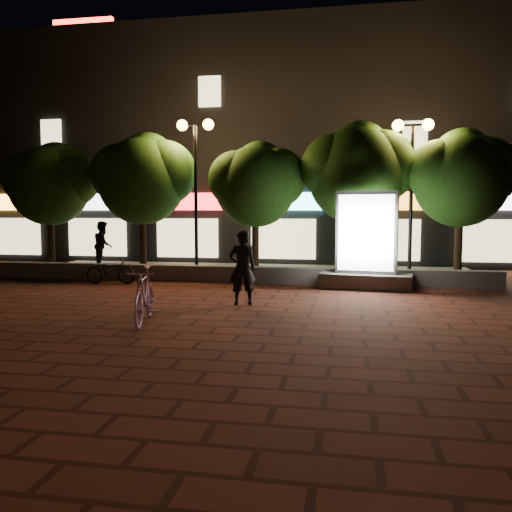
% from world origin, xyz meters
% --- Properties ---
extents(ground, '(80.00, 80.00, 0.00)m').
position_xyz_m(ground, '(0.00, 0.00, 0.00)').
color(ground, maroon).
rests_on(ground, ground).
extents(retaining_wall, '(16.00, 0.45, 0.50)m').
position_xyz_m(retaining_wall, '(0.00, 4.00, 0.25)').
color(retaining_wall, slate).
rests_on(retaining_wall, ground).
extents(sidewalk, '(16.00, 5.00, 0.08)m').
position_xyz_m(sidewalk, '(0.00, 6.50, 0.04)').
color(sidewalk, slate).
rests_on(sidewalk, ground).
extents(building_block, '(28.00, 8.12, 11.30)m').
position_xyz_m(building_block, '(-0.01, 12.99, 5.00)').
color(building_block, black).
rests_on(building_block, ground).
extents(tree_far_left, '(3.36, 2.80, 4.63)m').
position_xyz_m(tree_far_left, '(-6.95, 5.46, 3.29)').
color(tree_far_left, black).
rests_on(tree_far_left, sidewalk).
extents(tree_left, '(3.60, 3.00, 4.89)m').
position_xyz_m(tree_left, '(-3.45, 5.46, 3.44)').
color(tree_left, black).
rests_on(tree_left, sidewalk).
extents(tree_mid, '(3.24, 2.70, 4.50)m').
position_xyz_m(tree_mid, '(0.55, 5.46, 3.22)').
color(tree_mid, black).
rests_on(tree_mid, sidewalk).
extents(tree_right, '(3.72, 3.10, 5.07)m').
position_xyz_m(tree_right, '(3.86, 5.46, 3.57)').
color(tree_right, black).
rests_on(tree_right, sidewalk).
extents(tree_far_right, '(3.48, 2.90, 4.76)m').
position_xyz_m(tree_far_right, '(7.05, 5.46, 3.37)').
color(tree_far_right, black).
rests_on(tree_far_right, sidewalk).
extents(street_lamp_left, '(1.26, 0.36, 5.18)m').
position_xyz_m(street_lamp_left, '(-1.50, 5.20, 4.03)').
color(street_lamp_left, black).
rests_on(street_lamp_left, sidewalk).
extents(street_lamp_right, '(1.26, 0.36, 4.98)m').
position_xyz_m(street_lamp_right, '(5.50, 5.20, 3.89)').
color(street_lamp_right, black).
rests_on(street_lamp_right, sidewalk).
extents(ad_kiosk, '(2.74, 1.65, 2.79)m').
position_xyz_m(ad_kiosk, '(4.11, 3.50, 1.13)').
color(ad_kiosk, slate).
rests_on(ad_kiosk, ground).
extents(scooter_pink, '(0.89, 1.94, 1.13)m').
position_xyz_m(scooter_pink, '(-0.37, -2.20, 0.56)').
color(scooter_pink, '#B87CA9').
rests_on(scooter_pink, ground).
extents(rider, '(0.75, 0.62, 1.78)m').
position_xyz_m(rider, '(1.11, 0.21, 0.89)').
color(rider, black).
rests_on(rider, ground).
extents(scooter_parked, '(1.58, 0.59, 0.82)m').
position_xyz_m(scooter_parked, '(-3.59, 3.00, 0.41)').
color(scooter_parked, black).
rests_on(scooter_parked, ground).
extents(pedestrian, '(0.93, 1.04, 1.77)m').
position_xyz_m(pedestrian, '(-5.45, 6.31, 0.96)').
color(pedestrian, black).
rests_on(pedestrian, sidewalk).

